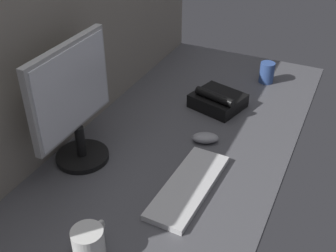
{
  "coord_description": "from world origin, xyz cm",
  "views": [
    {
      "loc": [
        -107.67,
        -50.7,
        89.21
      ],
      "look_at": [
        -7.03,
        0.0,
        14.0
      ],
      "focal_mm": 44.83,
      "sensor_mm": 36.0,
      "label": 1
    }
  ],
  "objects_px": {
    "mug_ceramic_white": "(89,243)",
    "mug_ceramic_blue": "(267,73)",
    "mouse": "(205,138)",
    "desk_phone": "(217,100)",
    "keyboard": "(189,186)",
    "monitor": "(73,101)"
  },
  "relations": [
    {
      "from": "monitor",
      "to": "desk_phone",
      "type": "xyz_separation_m",
      "value": [
        0.52,
        -0.31,
        -0.19
      ]
    },
    {
      "from": "keyboard",
      "to": "mug_ceramic_blue",
      "type": "distance_m",
      "value": 0.81
    },
    {
      "from": "mug_ceramic_blue",
      "to": "keyboard",
      "type": "bearing_deg",
      "value": 177.44
    },
    {
      "from": "mouse",
      "to": "desk_phone",
      "type": "distance_m",
      "value": 0.25
    },
    {
      "from": "mug_ceramic_white",
      "to": "desk_phone",
      "type": "relative_size",
      "value": 0.51
    },
    {
      "from": "desk_phone",
      "to": "monitor",
      "type": "bearing_deg",
      "value": 149.43
    },
    {
      "from": "desk_phone",
      "to": "mouse",
      "type": "bearing_deg",
      "value": -170.12
    },
    {
      "from": "monitor",
      "to": "desk_phone",
      "type": "bearing_deg",
      "value": -30.57
    },
    {
      "from": "mouse",
      "to": "mug_ceramic_white",
      "type": "bearing_deg",
      "value": 148.27
    },
    {
      "from": "monitor",
      "to": "desk_phone",
      "type": "relative_size",
      "value": 1.82
    },
    {
      "from": "monitor",
      "to": "keyboard",
      "type": "bearing_deg",
      "value": -87.83
    },
    {
      "from": "mouse",
      "to": "mug_ceramic_blue",
      "type": "xyz_separation_m",
      "value": [
        0.55,
        -0.08,
        0.03
      ]
    },
    {
      "from": "mug_ceramic_white",
      "to": "desk_phone",
      "type": "xyz_separation_m",
      "value": [
        0.85,
        -0.05,
        -0.01
      ]
    },
    {
      "from": "mouse",
      "to": "mug_ceramic_white",
      "type": "distance_m",
      "value": 0.61
    },
    {
      "from": "mouse",
      "to": "mug_ceramic_white",
      "type": "height_order",
      "value": "mug_ceramic_white"
    },
    {
      "from": "keyboard",
      "to": "mug_ceramic_white",
      "type": "distance_m",
      "value": 0.37
    },
    {
      "from": "monitor",
      "to": "mouse",
      "type": "bearing_deg",
      "value": -52.18
    },
    {
      "from": "monitor",
      "to": "mouse",
      "type": "relative_size",
      "value": 4.33
    },
    {
      "from": "mug_ceramic_blue",
      "to": "mug_ceramic_white",
      "type": "bearing_deg",
      "value": 171.64
    },
    {
      "from": "keyboard",
      "to": "mouse",
      "type": "relative_size",
      "value": 3.85
    },
    {
      "from": "mug_ceramic_white",
      "to": "mug_ceramic_blue",
      "type": "bearing_deg",
      "value": -8.36
    },
    {
      "from": "monitor",
      "to": "desk_phone",
      "type": "height_order",
      "value": "monitor"
    }
  ]
}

